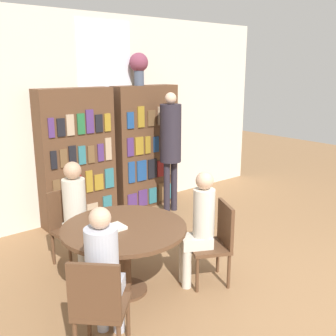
% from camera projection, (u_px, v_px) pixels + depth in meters
% --- Properties ---
extents(ground_plane, '(16.00, 16.00, 0.00)m').
position_uv_depth(ground_plane, '(323.00, 319.00, 3.59)').
color(ground_plane, olive).
extents(wall_back, '(6.40, 0.07, 3.00)m').
position_uv_depth(wall_back, '(106.00, 116.00, 6.01)').
color(wall_back, beige).
rests_on(wall_back, ground_plane).
extents(bookshelf_left, '(1.10, 0.34, 1.96)m').
position_uv_depth(bookshelf_left, '(77.00, 158.00, 5.62)').
color(bookshelf_left, brown).
rests_on(bookshelf_left, ground_plane).
extents(bookshelf_right, '(1.10, 0.34, 1.96)m').
position_uv_depth(bookshelf_right, '(146.00, 147.00, 6.37)').
color(bookshelf_right, brown).
rests_on(bookshelf_right, ground_plane).
extents(flower_vase, '(0.29, 0.29, 0.49)m').
position_uv_depth(flower_vase, '(139.00, 65.00, 5.99)').
color(flower_vase, '#475166').
rests_on(flower_vase, bookshelf_right).
extents(reading_table, '(1.24, 1.24, 0.71)m').
position_uv_depth(reading_table, '(124.00, 237.00, 3.90)').
color(reading_table, brown).
rests_on(reading_table, ground_plane).
extents(chair_near_camera, '(0.57, 0.57, 0.87)m').
position_uv_depth(chair_near_camera, '(99.00, 304.00, 3.00)').
color(chair_near_camera, brown).
rests_on(chair_near_camera, ground_plane).
extents(chair_left_side, '(0.46, 0.46, 0.87)m').
position_uv_depth(chair_left_side, '(69.00, 223.00, 4.54)').
color(chair_left_side, brown).
rests_on(chair_left_side, ground_plane).
extents(chair_far_side, '(0.54, 0.54, 0.87)m').
position_uv_depth(chair_far_side, '(216.00, 239.00, 4.12)').
color(chair_far_side, brown).
rests_on(chair_far_side, ground_plane).
extents(seated_reader_left, '(0.30, 0.38, 1.24)m').
position_uv_depth(seated_reader_left, '(77.00, 209.00, 4.37)').
color(seated_reader_left, beige).
rests_on(seated_reader_left, ground_plane).
extents(seated_reader_right, '(0.39, 0.34, 1.22)m').
position_uv_depth(seated_reader_right, '(199.00, 223.00, 4.04)').
color(seated_reader_right, beige).
rests_on(seated_reader_right, ground_plane).
extents(seated_reader_back, '(0.41, 0.41, 1.21)m').
position_uv_depth(seated_reader_back, '(104.00, 268.00, 3.13)').
color(seated_reader_back, '#B2B7C6').
rests_on(seated_reader_back, ground_plane).
extents(librarian_standing, '(0.33, 0.60, 1.87)m').
position_uv_depth(librarian_standing, '(170.00, 139.00, 6.01)').
color(librarian_standing, '#28232D').
rests_on(librarian_standing, ground_plane).
extents(open_book_on_table, '(0.24, 0.18, 0.03)m').
position_uv_depth(open_book_on_table, '(112.00, 228.00, 3.79)').
color(open_book_on_table, silver).
rests_on(open_book_on_table, reading_table).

